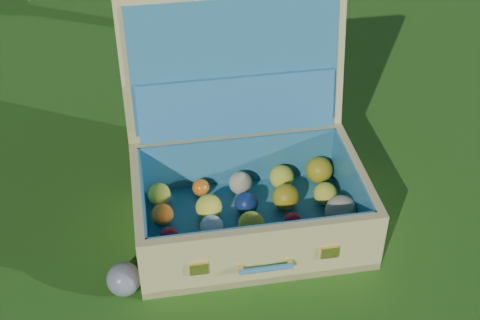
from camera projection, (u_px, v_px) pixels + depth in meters
name	position (u px, v px, depth m)	size (l,w,h in m)	color
ground	(332.00, 234.00, 1.60)	(60.00, 60.00, 0.00)	#215114
stray_ball	(124.00, 279.00, 1.44)	(0.08, 0.08, 0.08)	#386693
suitcase	(248.00, 165.00, 1.58)	(0.60, 0.53, 0.51)	#D9C575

